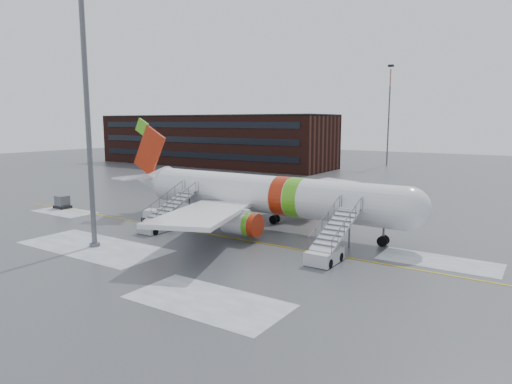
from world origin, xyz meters
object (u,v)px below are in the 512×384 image
Objects in this scene: light_mast_near at (86,86)px; airliner at (259,194)px; airstair_fwd at (329,247)px; pushback_tug at (155,218)px; airstair_aft at (161,220)px; uld_container at (62,202)px.

airliner is at bearing 60.19° from light_mast_near.
pushback_tug is at bearing 175.62° from airstair_fwd.
airstair_aft is at bearing 180.00° from airstair_fwd.
pushback_tug is 15.90m from light_mast_near.
airliner is 19.08m from light_mast_near.
airstair_aft reaches higher than uld_container.
airliner reaches higher than pushback_tug.
pushback_tug is at bearing -153.51° from airliner.
uld_container is 0.08× the size of light_mast_near.
airliner is 11.44m from pushback_tug.
airliner reaches higher than uld_container.
light_mast_near reaches higher than airstair_aft.
airstair_fwd is 1.00× the size of airstair_aft.
airstair_fwd reaches higher than uld_container.
airliner is at bearing 10.62° from uld_container.
light_mast_near is (18.11, -9.08, 12.90)m from uld_container.
airstair_aft is 2.51× the size of pushback_tug.
airliner is 12.76m from airstair_fwd.
light_mast_near is at bearing -119.81° from airliner.
uld_container is 24.02m from light_mast_near.
pushback_tug is (-9.94, -4.95, -2.72)m from airliner.
airstair_fwd reaches higher than pushback_tug.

